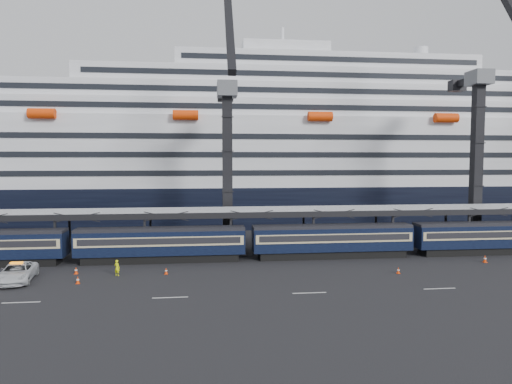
# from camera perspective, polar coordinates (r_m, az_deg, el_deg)

# --- Properties ---
(ground) EXTENTS (260.00, 260.00, 0.00)m
(ground) POSITION_cam_1_polar(r_m,az_deg,el_deg) (49.57, 21.80, -9.82)
(ground) COLOR black
(ground) RESTS_ON ground
(train) EXTENTS (133.05, 3.00, 4.05)m
(train) POSITION_cam_1_polar(r_m,az_deg,el_deg) (56.27, 12.80, -5.71)
(train) COLOR black
(train) RESTS_ON ground
(canopy) EXTENTS (130.00, 6.25, 5.53)m
(canopy) POSITION_cam_1_polar(r_m,az_deg,el_deg) (61.20, 15.73, -2.10)
(canopy) COLOR gray
(canopy) RESTS_ON ground
(cruise_ship) EXTENTS (214.09, 28.84, 34.00)m
(cruise_ship) POSITION_cam_1_polar(r_m,az_deg,el_deg) (91.03, 7.56, 4.43)
(cruise_ship) COLOR black
(cruise_ship) RESTS_ON ground
(crane_dark_near) EXTENTS (4.50, 17.75, 35.08)m
(crane_dark_near) POSITION_cam_1_polar(r_m,az_deg,el_deg) (61.02, -3.59, 4.30)
(crane_dark_near) COLOR #515359
(crane_dark_near) RESTS_ON ground
(crane_dark_mid) EXTENTS (4.50, 18.24, 39.64)m
(crane_dark_mid) POSITION_cam_1_polar(r_m,az_deg,el_deg) (70.99, 26.07, 5.02)
(crane_dark_mid) COLOR #515359
(crane_dark_mid) RESTS_ON ground
(pickup_truck) EXTENTS (3.75, 6.61, 1.74)m
(pickup_truck) POSITION_cam_1_polar(r_m,az_deg,el_deg) (49.76, -27.72, -8.91)
(pickup_truck) COLOR silver
(pickup_truck) RESTS_ON ground
(worker) EXTENTS (0.70, 0.62, 1.61)m
(worker) POSITION_cam_1_polar(r_m,az_deg,el_deg) (48.44, -16.98, -9.05)
(worker) COLOR #EEFF0D
(worker) RESTS_ON ground
(traffic_cone_a) EXTENTS (0.38, 0.38, 0.76)m
(traffic_cone_a) POSITION_cam_1_polar(r_m,az_deg,el_deg) (50.61, -21.58, -9.09)
(traffic_cone_a) COLOR red
(traffic_cone_a) RESTS_ON ground
(traffic_cone_b) EXTENTS (0.36, 0.36, 0.72)m
(traffic_cone_b) POSITION_cam_1_polar(r_m,az_deg,el_deg) (46.74, -21.38, -10.19)
(traffic_cone_b) COLOR red
(traffic_cone_b) RESTS_ON ground
(traffic_cone_c) EXTENTS (0.35, 0.35, 0.69)m
(traffic_cone_c) POSITION_cam_1_polar(r_m,az_deg,el_deg) (47.97, -11.18, -9.65)
(traffic_cone_c) COLOR red
(traffic_cone_c) RESTS_ON ground
(traffic_cone_d) EXTENTS (0.34, 0.34, 0.67)m
(traffic_cone_d) POSITION_cam_1_polar(r_m,az_deg,el_deg) (49.56, 17.37, -9.32)
(traffic_cone_d) COLOR red
(traffic_cone_d) RESTS_ON ground
(traffic_cone_e) EXTENTS (0.43, 0.43, 0.87)m
(traffic_cone_e) POSITION_cam_1_polar(r_m,az_deg,el_deg) (58.39, 26.70, -7.46)
(traffic_cone_e) COLOR red
(traffic_cone_e) RESTS_ON ground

